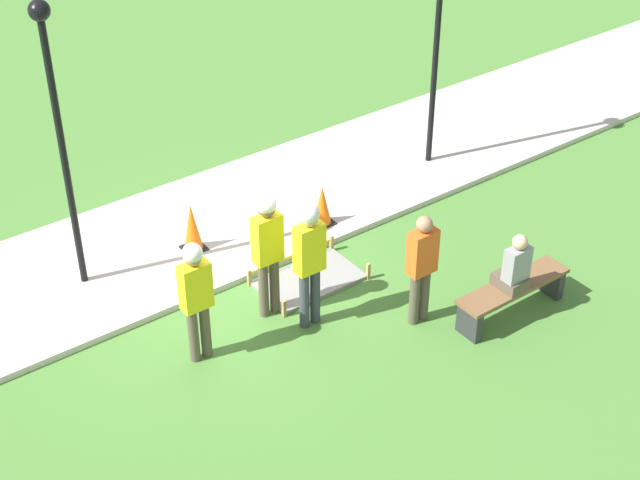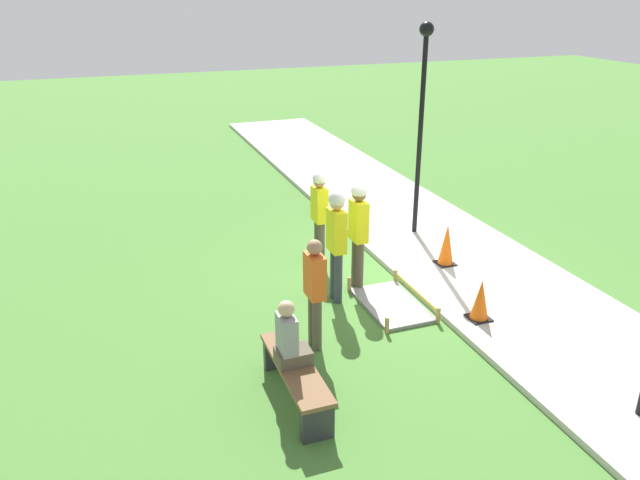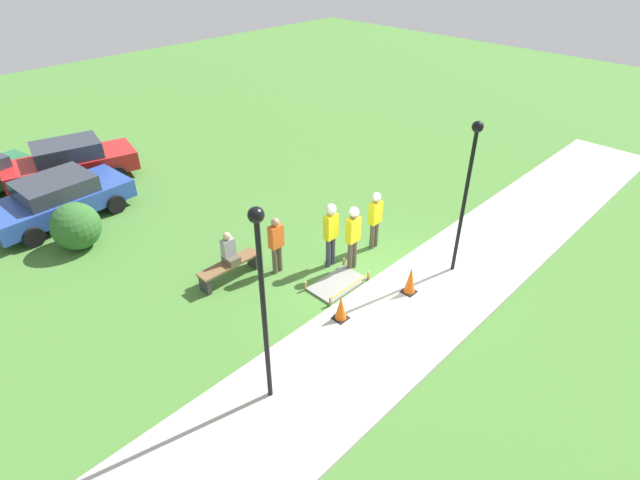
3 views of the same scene
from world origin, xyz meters
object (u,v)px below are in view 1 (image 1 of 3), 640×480
Objects in this scene: traffic_cone_far_patch at (192,227)px; person_seated_on_bench at (515,268)px; lamppost_near at (56,110)px; worker_supervisor at (267,243)px; lamppost_far at (439,5)px; worker_assistant at (196,291)px; park_bench at (513,293)px; traffic_cone_near_patch at (322,205)px; bystander_in_orange_shirt at (422,263)px; worker_trainee at (309,252)px.

person_seated_on_bench reaches higher than traffic_cone_far_patch.
worker_supervisor is at bearing 130.79° from lamppost_near.
worker_assistant is at bearing 19.50° from lamppost_far.
lamppost_far is at bearing 179.34° from traffic_cone_far_patch.
lamppost_far is at bearing -158.31° from worker_supervisor.
park_bench is at bearing 126.14° from traffic_cone_far_patch.
park_bench is 0.41× the size of lamppost_far.
lamppost_far reaches higher than traffic_cone_far_patch.
worker_supervisor is 0.46× the size of lamppost_near.
lamppost_near reaches higher than worker_supervisor.
person_seated_on_bench is 4.81m from lamppost_far.
bystander_in_orange_shirt is (0.29, 2.64, 0.54)m from traffic_cone_near_patch.
park_bench is 0.99× the size of worker_assistant.
bystander_in_orange_shirt is 5.21m from lamppost_near.
traffic_cone_near_patch is 2.71m from bystander_in_orange_shirt.
park_bench is 4.97m from lamppost_far.
traffic_cone_near_patch is 2.39m from worker_supervisor.
traffic_cone_far_patch is (2.00, -0.58, 0.06)m from traffic_cone_near_patch.
park_bench is (-0.84, 3.31, -0.07)m from traffic_cone_near_patch.
park_bench is 1.06× the size of bystander_in_orange_shirt.
traffic_cone_near_patch is 3.42m from park_bench.
worker_assistant is 0.43× the size of lamppost_near.
traffic_cone_near_patch is 0.35× the size of worker_supervisor.
worker_trainee is at bearing -33.51° from bystander_in_orange_shirt.
traffic_cone_near_patch is at bearing -96.26° from bystander_in_orange_shirt.
park_bench is at bearing -150.05° from person_seated_on_bench.
bystander_in_orange_shirt is at bearing 83.74° from traffic_cone_near_patch.
worker_trainee is (-0.32, 0.53, 0.01)m from worker_supervisor.
lamppost_far is at bearing -168.93° from traffic_cone_near_patch.
traffic_cone_near_patch is 0.16× the size of lamppost_near.
worker_trainee reaches higher than worker_assistant.
traffic_cone_near_patch is 0.34× the size of worker_trainee.
traffic_cone_near_patch is at bearing -130.44° from worker_trainee.
bystander_in_orange_shirt is 0.39× the size of lamppost_far.
park_bench is at bearing 147.91° from worker_trainee.
park_bench is 4.40m from worker_assistant.
person_seated_on_bench is 0.49× the size of worker_assistant.
park_bench is 0.42× the size of lamppost_near.
traffic_cone_near_patch is at bearing -145.36° from worker_supervisor.
person_seated_on_bench is 0.21× the size of lamppost_near.
traffic_cone_far_patch is 4.83m from person_seated_on_bench.
worker_trainee is at bearing 28.88° from lamppost_far.
worker_supervisor reaches higher than park_bench.
worker_assistant is at bearing 62.11° from traffic_cone_far_patch.
lamppost_far is at bearing -151.12° from worker_trainee.
person_seated_on_bench is at bearing 141.59° from worker_supervisor.
lamppost_far is (-5.82, -2.06, 1.84)m from worker_assistant.
worker_supervisor is at bearing 34.64° from traffic_cone_near_patch.
worker_trainee is at bearing -33.93° from person_seated_on_bench.
traffic_cone_far_patch is 0.19× the size of lamppost_near.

